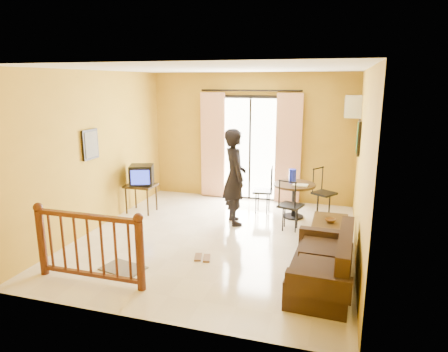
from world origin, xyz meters
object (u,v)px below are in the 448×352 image
(coffee_table, at_px, (330,231))
(sofa, at_px, (325,267))
(standing_person, at_px, (235,177))
(dining_table, at_px, (294,191))
(television, at_px, (142,175))

(coffee_table, xyz_separation_m, sofa, (-0.00, -1.31, -0.01))
(sofa, distance_m, standing_person, 2.74)
(dining_table, height_order, sofa, sofa)
(coffee_table, distance_m, standing_person, 1.99)
(standing_person, bearing_deg, dining_table, -88.25)
(coffee_table, height_order, standing_person, standing_person)
(sofa, bearing_deg, standing_person, 133.80)
(dining_table, bearing_deg, coffee_table, -60.95)
(television, distance_m, sofa, 4.29)
(dining_table, xyz_separation_m, sofa, (0.74, -2.64, -0.25))
(dining_table, xyz_separation_m, standing_person, (-1.03, -0.63, 0.36))
(television, bearing_deg, sofa, -49.29)
(coffee_table, relative_size, standing_person, 0.55)
(television, height_order, standing_person, standing_person)
(television, distance_m, standing_person, 1.96)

